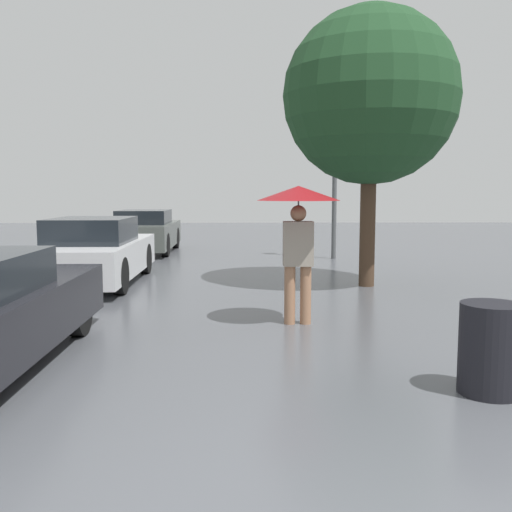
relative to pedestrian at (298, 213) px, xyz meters
name	(u,v)px	position (x,y,z in m)	size (l,w,h in m)	color
pedestrian	(298,213)	(0.00, 0.00, 0.00)	(1.08, 1.08, 1.81)	#9E7051
parked_car_middle	(95,253)	(-3.52, 3.45, -0.87)	(1.64, 4.07, 1.25)	silver
parked_car_farthest	(145,232)	(-3.50, 9.12, -0.88)	(1.62, 3.88, 1.22)	#4C514C
tree	(370,97)	(1.58, 3.02, 1.95)	(3.14, 3.14, 5.00)	#473323
street_lamp	(335,148)	(1.67, 7.40, 1.41)	(0.40, 0.40, 3.96)	#515456
trash_bin	(491,349)	(1.39, -2.65, -1.07)	(0.53, 0.53, 0.79)	black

